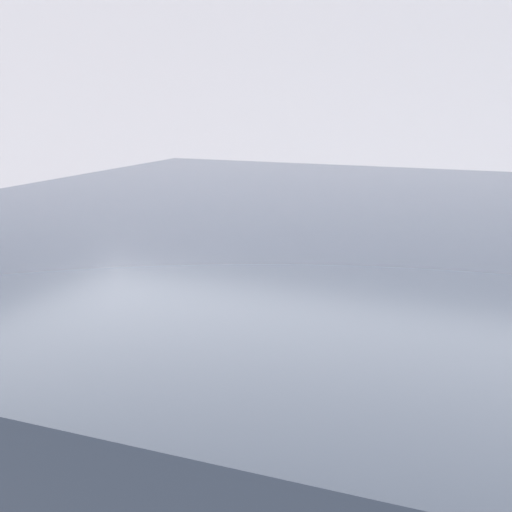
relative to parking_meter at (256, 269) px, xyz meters
name	(u,v)px	position (x,y,z in m)	size (l,w,h in m)	color
sidewalk	(394,428)	(0.36, 1.17, -1.20)	(24.00, 2.80, 0.14)	#9E9B96
parking_meter	(256,269)	(0.00, 0.00, 0.00)	(0.20, 0.15, 1.57)	#2D2D30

